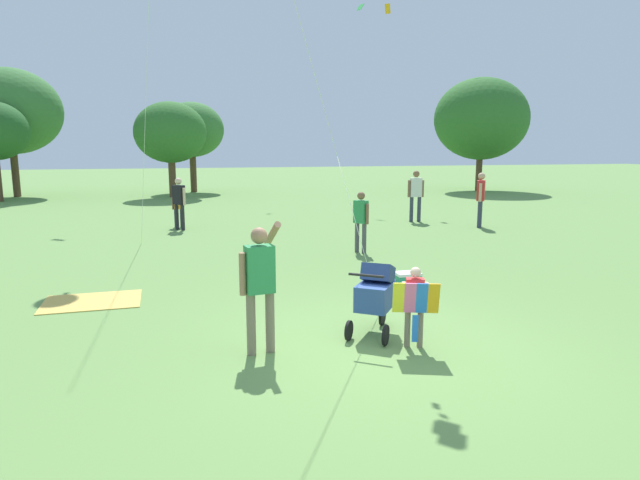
{
  "coord_description": "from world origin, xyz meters",
  "views": [
    {
      "loc": [
        -2.43,
        -6.51,
        2.66
      ],
      "look_at": [
        -0.54,
        1.06,
        1.3
      ],
      "focal_mm": 30.67,
      "sensor_mm": 36.0,
      "label": 1
    }
  ],
  "objects_px": {
    "person_sitting_far": "(179,199)",
    "person_adult_flyer": "(260,278)",
    "stroller": "(376,292)",
    "person_kid_running": "(178,205)",
    "child_with_butterfly_kite": "(415,300)",
    "picnic_blanket": "(92,301)",
    "person_red_shirt": "(416,192)",
    "cooler_box": "(407,282)",
    "person_couple_left": "(481,195)",
    "person_back_turned": "(361,217)"
  },
  "relations": [
    {
      "from": "person_sitting_far",
      "to": "person_adult_flyer",
      "type": "bearing_deg",
      "value": -84.58
    },
    {
      "from": "stroller",
      "to": "person_kid_running",
      "type": "relative_size",
      "value": 0.87
    },
    {
      "from": "person_sitting_far",
      "to": "person_kid_running",
      "type": "bearing_deg",
      "value": 93.96
    },
    {
      "from": "child_with_butterfly_kite",
      "to": "picnic_blanket",
      "type": "distance_m",
      "value": 5.63
    },
    {
      "from": "person_red_shirt",
      "to": "person_sitting_far",
      "type": "relative_size",
      "value": 1.08
    },
    {
      "from": "person_sitting_far",
      "to": "cooler_box",
      "type": "xyz_separation_m",
      "value": [
        4.09,
        -8.61,
        -0.8
      ]
    },
    {
      "from": "person_sitting_far",
      "to": "person_kid_running",
      "type": "relative_size",
      "value": 1.36
    },
    {
      "from": "person_red_shirt",
      "to": "person_couple_left",
      "type": "distance_m",
      "value": 2.3
    },
    {
      "from": "person_sitting_far",
      "to": "cooler_box",
      "type": "bearing_deg",
      "value": -64.58
    },
    {
      "from": "stroller",
      "to": "person_sitting_far",
      "type": "distance_m",
      "value": 11.01
    },
    {
      "from": "child_with_butterfly_kite",
      "to": "picnic_blanket",
      "type": "relative_size",
      "value": 0.68
    },
    {
      "from": "person_red_shirt",
      "to": "person_back_turned",
      "type": "height_order",
      "value": "person_red_shirt"
    },
    {
      "from": "stroller",
      "to": "picnic_blanket",
      "type": "xyz_separation_m",
      "value": [
        -4.18,
        2.68,
        -0.6
      ]
    },
    {
      "from": "child_with_butterfly_kite",
      "to": "person_back_turned",
      "type": "xyz_separation_m",
      "value": [
        1.35,
        6.37,
        0.25
      ]
    },
    {
      "from": "person_red_shirt",
      "to": "cooler_box",
      "type": "distance_m",
      "value": 9.46
    },
    {
      "from": "person_back_turned",
      "to": "cooler_box",
      "type": "distance_m",
      "value": 3.76
    },
    {
      "from": "person_couple_left",
      "to": "picnic_blanket",
      "type": "distance_m",
      "value": 12.65
    },
    {
      "from": "stroller",
      "to": "person_adult_flyer",
      "type": "bearing_deg",
      "value": -168.42
    },
    {
      "from": "person_kid_running",
      "to": "picnic_blanket",
      "type": "xyz_separation_m",
      "value": [
        -1.4,
        -8.64,
        -0.71
      ]
    },
    {
      "from": "person_red_shirt",
      "to": "person_kid_running",
      "type": "bearing_deg",
      "value": 174.96
    },
    {
      "from": "child_with_butterfly_kite",
      "to": "person_red_shirt",
      "type": "xyz_separation_m",
      "value": [
        4.98,
        11.27,
        0.4
      ]
    },
    {
      "from": "person_kid_running",
      "to": "person_back_turned",
      "type": "xyz_separation_m",
      "value": [
        4.44,
        -5.6,
        0.19
      ]
    },
    {
      "from": "person_sitting_far",
      "to": "person_red_shirt",
      "type": "bearing_deg",
      "value": -0.35
    },
    {
      "from": "child_with_butterfly_kite",
      "to": "person_adult_flyer",
      "type": "bearing_deg",
      "value": 171.31
    },
    {
      "from": "person_back_turned",
      "to": "picnic_blanket",
      "type": "height_order",
      "value": "person_back_turned"
    },
    {
      "from": "person_back_turned",
      "to": "person_red_shirt",
      "type": "bearing_deg",
      "value": 53.47
    },
    {
      "from": "person_kid_running",
      "to": "picnic_blanket",
      "type": "bearing_deg",
      "value": -99.23
    },
    {
      "from": "picnic_blanket",
      "to": "person_red_shirt",
      "type": "bearing_deg",
      "value": 39.96
    },
    {
      "from": "person_red_shirt",
      "to": "cooler_box",
      "type": "xyz_separation_m",
      "value": [
        -3.92,
        -8.57,
        -0.88
      ]
    },
    {
      "from": "child_with_butterfly_kite",
      "to": "person_adult_flyer",
      "type": "distance_m",
      "value": 2.05
    },
    {
      "from": "picnic_blanket",
      "to": "person_adult_flyer",
      "type": "bearing_deg",
      "value": -50.52
    },
    {
      "from": "person_couple_left",
      "to": "cooler_box",
      "type": "distance_m",
      "value": 8.78
    },
    {
      "from": "person_adult_flyer",
      "to": "stroller",
      "type": "xyz_separation_m",
      "value": [
        1.69,
        0.35,
        -0.39
      ]
    },
    {
      "from": "person_sitting_far",
      "to": "cooler_box",
      "type": "height_order",
      "value": "person_sitting_far"
    },
    {
      "from": "person_adult_flyer",
      "to": "person_sitting_far",
      "type": "xyz_separation_m",
      "value": [
        -1.04,
        11.01,
        -0.02
      ]
    },
    {
      "from": "child_with_butterfly_kite",
      "to": "person_red_shirt",
      "type": "bearing_deg",
      "value": 66.17
    },
    {
      "from": "person_back_turned",
      "to": "cooler_box",
      "type": "bearing_deg",
      "value": -94.64
    },
    {
      "from": "person_adult_flyer",
      "to": "cooler_box",
      "type": "relative_size",
      "value": 3.84
    },
    {
      "from": "stroller",
      "to": "person_sitting_far",
      "type": "relative_size",
      "value": 0.64
    },
    {
      "from": "person_adult_flyer",
      "to": "person_couple_left",
      "type": "height_order",
      "value": "person_couple_left"
    },
    {
      "from": "stroller",
      "to": "person_kid_running",
      "type": "height_order",
      "value": "person_kid_running"
    },
    {
      "from": "picnic_blanket",
      "to": "person_couple_left",
      "type": "bearing_deg",
      "value": 29.46
    },
    {
      "from": "person_back_turned",
      "to": "cooler_box",
      "type": "xyz_separation_m",
      "value": [
        -0.3,
        -3.67,
        -0.72
      ]
    },
    {
      "from": "person_back_turned",
      "to": "cooler_box",
      "type": "relative_size",
      "value": 3.4
    },
    {
      "from": "person_red_shirt",
      "to": "person_couple_left",
      "type": "xyz_separation_m",
      "value": [
        1.51,
        -1.73,
        -0.0
      ]
    },
    {
      "from": "person_red_shirt",
      "to": "person_kid_running",
      "type": "xyz_separation_m",
      "value": [
        -8.06,
        0.71,
        -0.34
      ]
    },
    {
      "from": "child_with_butterfly_kite",
      "to": "person_kid_running",
      "type": "xyz_separation_m",
      "value": [
        -3.09,
        11.98,
        0.06
      ]
    },
    {
      "from": "person_kid_running",
      "to": "person_back_turned",
      "type": "distance_m",
      "value": 7.15
    },
    {
      "from": "person_sitting_far",
      "to": "person_back_turned",
      "type": "distance_m",
      "value": 6.61
    },
    {
      "from": "child_with_butterfly_kite",
      "to": "person_couple_left",
      "type": "bearing_deg",
      "value": 55.76
    }
  ]
}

